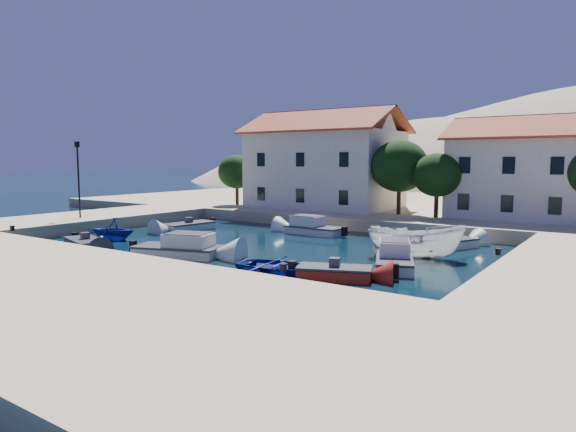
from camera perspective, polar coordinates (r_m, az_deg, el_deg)
The scene contains 19 objects.
ground at distance 27.04m, azimuth -15.63°, elevation -6.23°, with size 400.00×400.00×0.00m, color black.
quay_south at distance 23.65m, azimuth -26.97°, elevation -7.22°, with size 52.00×12.00×1.00m, color tan.
quay_west at distance 47.93m, azimuth -21.06°, elevation -0.45°, with size 8.00×20.00×1.00m, color tan.
quay_north at distance 58.06m, azimuth 15.95°, elevation 0.83°, with size 80.00×36.00×1.00m, color tan.
building_left at distance 52.01m, azimuth 4.10°, elevation 6.45°, with size 14.70×9.45×9.70m.
building_mid at distance 46.59m, azimuth 24.29°, elevation 5.06°, with size 10.50×8.40×8.30m.
trees at distance 45.17m, azimuth 14.04°, elevation 4.92°, with size 37.30×5.30×6.45m.
lamppost at distance 45.29m, azimuth -22.28°, elevation 4.54°, with size 0.35×0.25×6.22m.
bollards at distance 27.53m, azimuth -5.72°, elevation -3.37°, with size 29.36×9.56×0.30m.
motorboat_grey_sw at distance 35.95m, azimuth -21.59°, elevation -2.90°, with size 4.22×2.80×1.25m.
cabin_cruiser_south at distance 31.40m, azimuth -12.14°, elevation -3.53°, with size 5.67×3.74×1.60m.
rowboat_south at distance 26.12m, azimuth -0.84°, elevation -6.43°, with size 3.39×4.74×0.98m, color navy.
motorboat_red_se at distance 24.99m, azimuth 5.20°, elevation -6.34°, with size 3.91×2.82×1.25m.
cabin_cruiser_east at distance 27.92m, azimuth 11.74°, elevation -4.74°, with size 3.60×5.03×1.60m.
boat_east at distance 31.19m, azimuth 13.96°, elevation -4.53°, with size 2.11×5.61×2.17m, color silver.
motorboat_white_ne at distance 35.09m, azimuth 17.52°, elevation -2.96°, with size 3.18×4.16×1.25m.
rowboat_west at distance 39.13m, azimuth -18.87°, elevation -2.52°, with size 2.96×3.43×1.81m, color navy.
motorboat_white_west at distance 42.91m, azimuth -10.94°, elevation -1.16°, with size 2.44×4.51×1.25m.
cabin_cruiser_north at distance 39.75m, azimuth 2.93°, elevation -1.37°, with size 4.60×2.01×1.60m.
Camera 1 is at (20.37, -16.83, 5.73)m, focal length 32.00 mm.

